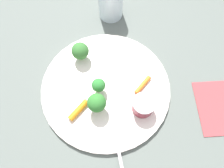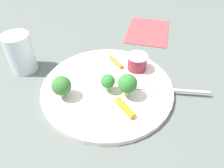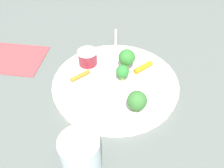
{
  "view_description": "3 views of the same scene",
  "coord_description": "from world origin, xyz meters",
  "px_view_note": "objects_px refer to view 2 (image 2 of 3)",
  "views": [
    {
      "loc": [
        -0.08,
        -0.2,
        0.51
      ],
      "look_at": [
        0.01,
        -0.0,
        0.03
      ],
      "focal_mm": 37.14,
      "sensor_mm": 36.0,
      "label": 1
    },
    {
      "loc": [
        -0.36,
        0.03,
        0.35
      ],
      "look_at": [
        -0.01,
        -0.01,
        0.03
      ],
      "focal_mm": 33.83,
      "sensor_mm": 36.0,
      "label": 2
    },
    {
      "loc": [
        0.1,
        0.41,
        0.41
      ],
      "look_at": [
        0.01,
        0.01,
        0.02
      ],
      "focal_mm": 38.44,
      "sensor_mm": 36.0,
      "label": 3
    }
  ],
  "objects_px": {
    "broccoli_floret_1": "(61,86)",
    "carrot_stick_1": "(125,108)",
    "carrot_stick_0": "(116,62)",
    "fork": "(170,90)",
    "napkin": "(148,31)",
    "broccoli_floret_0": "(110,81)",
    "broccoli_floret_2": "(128,84)",
    "plate": "(107,88)",
    "drinking_glass": "(20,53)",
    "sauce_cup": "(137,62)"
  },
  "relations": [
    {
      "from": "broccoli_floret_0",
      "to": "plate",
      "type": "bearing_deg",
      "value": 16.21
    },
    {
      "from": "carrot_stick_0",
      "to": "drinking_glass",
      "type": "bearing_deg",
      "value": 84.04
    },
    {
      "from": "broccoli_floret_2",
      "to": "napkin",
      "type": "xyz_separation_m",
      "value": [
        0.3,
        -0.13,
        -0.05
      ]
    },
    {
      "from": "carrot_stick_0",
      "to": "napkin",
      "type": "distance_m",
      "value": 0.22
    },
    {
      "from": "broccoli_floret_0",
      "to": "drinking_glass",
      "type": "distance_m",
      "value": 0.24
    },
    {
      "from": "carrot_stick_1",
      "to": "napkin",
      "type": "height_order",
      "value": "carrot_stick_1"
    },
    {
      "from": "fork",
      "to": "carrot_stick_1",
      "type": "bearing_deg",
      "value": 112.06
    },
    {
      "from": "broccoli_floret_1",
      "to": "carrot_stick_1",
      "type": "xyz_separation_m",
      "value": [
        -0.06,
        -0.13,
        -0.02
      ]
    },
    {
      "from": "carrot_stick_0",
      "to": "fork",
      "type": "relative_size",
      "value": 0.31
    },
    {
      "from": "broccoli_floret_2",
      "to": "drinking_glass",
      "type": "distance_m",
      "value": 0.28
    },
    {
      "from": "carrot_stick_0",
      "to": "napkin",
      "type": "xyz_separation_m",
      "value": [
        0.18,
        -0.13,
        -0.02
      ]
    },
    {
      "from": "broccoli_floret_2",
      "to": "drinking_glass",
      "type": "height_order",
      "value": "drinking_glass"
    },
    {
      "from": "sauce_cup",
      "to": "fork",
      "type": "height_order",
      "value": "sauce_cup"
    },
    {
      "from": "sauce_cup",
      "to": "carrot_stick_1",
      "type": "xyz_separation_m",
      "value": [
        -0.13,
        0.05,
        -0.01
      ]
    },
    {
      "from": "broccoli_floret_2",
      "to": "carrot_stick_1",
      "type": "relative_size",
      "value": 1.02
    },
    {
      "from": "plate",
      "to": "drinking_glass",
      "type": "xyz_separation_m",
      "value": [
        0.11,
        0.21,
        0.04
      ]
    },
    {
      "from": "carrot_stick_0",
      "to": "drinking_glass",
      "type": "xyz_separation_m",
      "value": [
        0.02,
        0.24,
        0.03
      ]
    },
    {
      "from": "plate",
      "to": "carrot_stick_1",
      "type": "xyz_separation_m",
      "value": [
        -0.08,
        -0.03,
        0.01
      ]
    },
    {
      "from": "napkin",
      "to": "fork",
      "type": "bearing_deg",
      "value": 175.17
    },
    {
      "from": "carrot_stick_0",
      "to": "broccoli_floret_1",
      "type": "bearing_deg",
      "value": 128.17
    },
    {
      "from": "sauce_cup",
      "to": "drinking_glass",
      "type": "relative_size",
      "value": 0.51
    },
    {
      "from": "sauce_cup",
      "to": "broccoli_floret_0",
      "type": "height_order",
      "value": "broccoli_floret_0"
    },
    {
      "from": "drinking_glass",
      "to": "napkin",
      "type": "distance_m",
      "value": 0.4
    },
    {
      "from": "broccoli_floret_1",
      "to": "carrot_stick_1",
      "type": "distance_m",
      "value": 0.14
    },
    {
      "from": "sauce_cup",
      "to": "fork",
      "type": "xyz_separation_m",
      "value": [
        -0.09,
        -0.06,
        -0.02
      ]
    },
    {
      "from": "carrot_stick_0",
      "to": "fork",
      "type": "bearing_deg",
      "value": -136.73
    },
    {
      "from": "broccoli_floret_1",
      "to": "carrot_stick_0",
      "type": "relative_size",
      "value": 1.0
    },
    {
      "from": "broccoli_floret_0",
      "to": "carrot_stick_0",
      "type": "bearing_deg",
      "value": -15.68
    },
    {
      "from": "napkin",
      "to": "broccoli_floret_1",
      "type": "bearing_deg",
      "value": 136.85
    },
    {
      "from": "plate",
      "to": "napkin",
      "type": "xyz_separation_m",
      "value": [
        0.26,
        -0.17,
        -0.0
      ]
    },
    {
      "from": "broccoli_floret_0",
      "to": "fork",
      "type": "bearing_deg",
      "value": -96.91
    },
    {
      "from": "sauce_cup",
      "to": "fork",
      "type": "relative_size",
      "value": 0.3
    },
    {
      "from": "drinking_glass",
      "to": "sauce_cup",
      "type": "bearing_deg",
      "value": -100.13
    },
    {
      "from": "plate",
      "to": "broccoli_floret_0",
      "type": "bearing_deg",
      "value": -163.79
    },
    {
      "from": "plate",
      "to": "broccoli_floret_1",
      "type": "bearing_deg",
      "value": 102.54
    },
    {
      "from": "broccoli_floret_1",
      "to": "napkin",
      "type": "relative_size",
      "value": 0.29
    },
    {
      "from": "plate",
      "to": "napkin",
      "type": "bearing_deg",
      "value": -32.44
    },
    {
      "from": "broccoli_floret_1",
      "to": "fork",
      "type": "relative_size",
      "value": 0.31
    },
    {
      "from": "broccoli_floret_1",
      "to": "carrot_stick_0",
      "type": "height_order",
      "value": "broccoli_floret_1"
    },
    {
      "from": "broccoli_floret_1",
      "to": "fork",
      "type": "xyz_separation_m",
      "value": [
        -0.01,
        -0.24,
        -0.03
      ]
    },
    {
      "from": "fork",
      "to": "broccoli_floret_1",
      "type": "bearing_deg",
      "value": 87.33
    },
    {
      "from": "carrot_stick_0",
      "to": "napkin",
      "type": "relative_size",
      "value": 0.29
    },
    {
      "from": "plate",
      "to": "sauce_cup",
      "type": "bearing_deg",
      "value": -56.24
    },
    {
      "from": "broccoli_floret_0",
      "to": "napkin",
      "type": "distance_m",
      "value": 0.32
    },
    {
      "from": "broccoli_floret_2",
      "to": "sauce_cup",
      "type": "bearing_deg",
      "value": -24.76
    },
    {
      "from": "fork",
      "to": "drinking_glass",
      "type": "relative_size",
      "value": 1.71
    },
    {
      "from": "fork",
      "to": "drinking_glass",
      "type": "distance_m",
      "value": 0.37
    },
    {
      "from": "sauce_cup",
      "to": "broccoli_floret_1",
      "type": "bearing_deg",
      "value": 113.0
    },
    {
      "from": "broccoli_floret_2",
      "to": "plate",
      "type": "bearing_deg",
      "value": 46.53
    },
    {
      "from": "sauce_cup",
      "to": "drinking_glass",
      "type": "distance_m",
      "value": 0.29
    }
  ]
}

